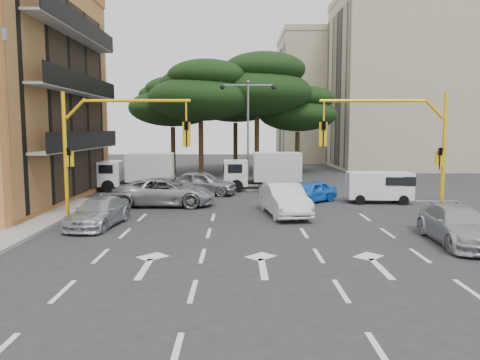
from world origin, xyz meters
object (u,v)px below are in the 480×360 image
object	(u,v)px
signal_mast_right	(405,139)
street_lamp_center	(248,114)
car_silver_wagon	(99,212)
car_silver_cross_b	(202,183)
van_white	(379,187)
car_silver_parked	(458,225)
car_silver_cross_a	(165,192)
box_truck_b	(263,171)
car_blue_compact	(311,192)
car_white_hatch	(284,200)
signal_mast_left	(104,139)
box_truck_a	(137,172)

from	to	relation	value
signal_mast_right	street_lamp_center	size ratio (longest dim) A/B	0.77
car_silver_wagon	car_silver_cross_b	xyz separation A→B (m)	(3.87, 9.99, 0.15)
van_white	car_silver_parked	bearing A→B (deg)	4.62
car_silver_cross_a	box_truck_b	xyz separation A→B (m)	(5.89, 6.62, 0.55)
street_lamp_center	car_blue_compact	size ratio (longest dim) A/B	2.11
car_white_hatch	car_silver_cross_a	distance (m)	7.09
car_silver_cross_b	street_lamp_center	bearing A→B (deg)	-22.04
signal_mast_right	box_truck_b	bearing A→B (deg)	116.52
car_blue_compact	car_silver_cross_b	bearing A→B (deg)	-157.95
street_lamp_center	car_silver_cross_b	bearing A→B (deg)	-124.45
car_silver_cross_a	van_white	xyz separation A→B (m)	(12.44, 1.05, 0.14)
car_white_hatch	car_silver_cross_a	world-z (taller)	car_white_hatch
signal_mast_left	car_white_hatch	world-z (taller)	signal_mast_left
signal_mast_right	car_silver_parked	xyz separation A→B (m)	(0.80, -3.80, -3.18)
car_white_hatch	car_silver_cross_b	world-z (taller)	car_white_hatch
signal_mast_right	car_white_hatch	bearing A→B (deg)	158.26
car_blue_compact	car_silver_parked	bearing A→B (deg)	-20.19
car_white_hatch	box_truck_b	world-z (taller)	box_truck_b
car_silver_cross_a	box_truck_b	size ratio (longest dim) A/B	1.04
car_blue_compact	box_truck_a	xyz separation A→B (m)	(-11.47, 5.45, 0.69)
signal_mast_right	signal_mast_left	world-z (taller)	same
car_white_hatch	car_silver_wagon	size ratio (longest dim) A/B	1.11
street_lamp_center	car_silver_cross_b	size ratio (longest dim) A/B	1.70
car_blue_compact	van_white	xyz separation A→B (m)	(4.00, -0.16, 0.29)
signal_mast_left	car_silver_cross_b	distance (m)	10.60
box_truck_a	box_truck_b	size ratio (longest dim) A/B	0.98
car_silver_cross_b	box_truck_a	size ratio (longest dim) A/B	0.86
signal_mast_left	street_lamp_center	xyz separation A→B (m)	(6.80, 14.01, 1.54)
street_lamp_center	box_truck_b	size ratio (longest dim) A/B	1.43
car_silver_cross_a	box_truck_a	world-z (taller)	box_truck_a
street_lamp_center	car_silver_cross_b	xyz separation A→B (m)	(-3.13, -4.56, -4.65)
car_white_hatch	van_white	distance (m)	7.18
car_silver_cross_b	box_truck_b	distance (m)	4.71
car_silver_parked	box_truck_b	bearing A→B (deg)	115.81
car_blue_compact	car_silver_parked	world-z (taller)	car_silver_parked
street_lamp_center	box_truck_a	size ratio (longest dim) A/B	1.46
car_silver_wagon	box_truck_b	bearing A→B (deg)	63.99
car_silver_wagon	car_blue_compact	bearing A→B (deg)	39.93
signal_mast_right	box_truck_a	xyz separation A→B (m)	(-14.71, 11.67, -2.57)
car_silver_wagon	car_silver_parked	xyz separation A→B (m)	(14.61, -3.26, 0.07)
car_silver_parked	street_lamp_center	bearing A→B (deg)	115.76
car_silver_cross_b	van_white	xyz separation A→B (m)	(10.68, -3.39, 0.14)
car_silver_cross_a	van_white	distance (m)	12.48
van_white	box_truck_a	xyz separation A→B (m)	(-15.46, 5.61, 0.39)
street_lamp_center	car_silver_cross_a	world-z (taller)	street_lamp_center
car_blue_compact	car_white_hatch	bearing A→B (deg)	-67.80
car_silver_cross_b	car_silver_cross_a	bearing A→B (deg)	170.82
van_white	box_truck_a	bearing A→B (deg)	-105.58
van_white	box_truck_a	size ratio (longest dim) A/B	0.69
car_silver_wagon	car_silver_parked	distance (m)	14.97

